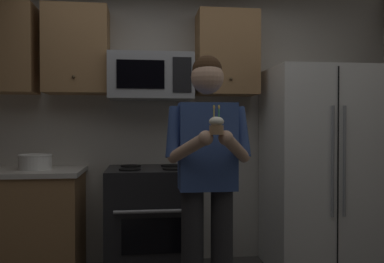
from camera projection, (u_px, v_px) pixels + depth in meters
The scene contains 8 objects.
wall_back at pixel (166, 124), 3.89m from camera, with size 4.40×0.10×2.60m, color beige.
oven_range at pixel (151, 221), 3.50m from camera, with size 0.76×0.70×0.93m.
microwave at pixel (151, 77), 3.60m from camera, with size 0.74×0.41×0.40m.
refrigerator at pixel (319, 169), 3.64m from camera, with size 0.90×0.75×1.80m.
cabinet_row_upper at pixel (86, 51), 3.58m from camera, with size 2.78×0.36×0.76m.
bowl_large_white at pixel (35, 161), 3.39m from camera, with size 0.28×0.28×0.13m.
person at pixel (207, 170), 2.70m from camera, with size 0.60×0.48×1.76m.
cupcake at pixel (216, 125), 2.37m from camera, with size 0.09×0.09×0.17m.
Camera 1 is at (-0.22, -2.15, 1.30)m, focal length 37.82 mm.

